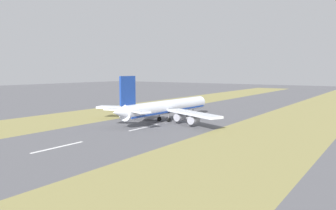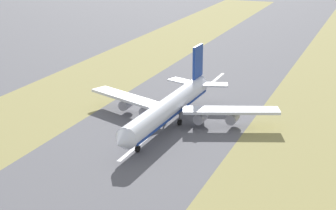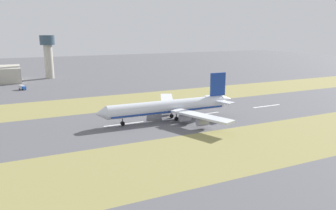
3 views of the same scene
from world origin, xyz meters
The scene contains 7 objects.
ground_plane centered at (0.00, 0.00, 0.00)m, with size 800.00×800.00×0.00m, color #56565B.
grass_median_west centered at (-45.00, 0.00, 0.00)m, with size 40.00×600.00×0.01m, color olive.
grass_median_east centered at (45.00, 0.00, 0.00)m, with size 40.00×600.00×0.01m, color olive.
centreline_dash_near centered at (0.00, -55.31, 0.01)m, with size 1.20×18.00×0.01m, color silver.
centreline_dash_mid centered at (0.00, -15.31, 0.01)m, with size 1.20×18.00×0.01m, color silver.
centreline_dash_far centered at (0.00, 24.69, 0.01)m, with size 1.20×18.00×0.01m, color silver.
airplane_main_jet centered at (-2.48, 2.79, 6.02)m, with size 64.12×67.11×20.20m.
Camera 2 is at (-60.64, 153.67, 58.13)m, focal length 60.00 mm.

